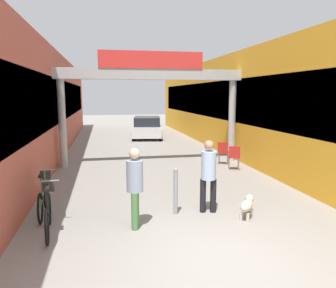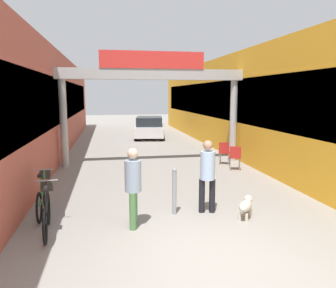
{
  "view_description": "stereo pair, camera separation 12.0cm",
  "coord_description": "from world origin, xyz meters",
  "px_view_note": "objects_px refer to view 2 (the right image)",
  "views": [
    {
      "loc": [
        -1.81,
        -4.86,
        2.73
      ],
      "look_at": [
        0.0,
        4.4,
        1.3
      ],
      "focal_mm": 35.0,
      "sensor_mm": 36.0,
      "label": 1
    },
    {
      "loc": [
        -1.69,
        -4.88,
        2.73
      ],
      "look_at": [
        0.0,
        4.4,
        1.3
      ],
      "focal_mm": 35.0,
      "sensor_mm": 36.0,
      "label": 2
    }
  ],
  "objects_px": {
    "pedestrian_companion": "(133,183)",
    "bicycle_green_second": "(43,195)",
    "dog_on_leash": "(246,205)",
    "bollard_post_metal": "(174,191)",
    "bicycle_black_nearest": "(47,210)",
    "pedestrian_with_dog": "(207,172)",
    "parked_car_white": "(149,128)",
    "cafe_chair_red_nearer": "(235,156)",
    "cafe_chair_red_farther": "(224,151)"
  },
  "relations": [
    {
      "from": "pedestrian_companion",
      "to": "cafe_chair_red_farther",
      "type": "distance_m",
      "value": 6.83
    },
    {
      "from": "pedestrian_companion",
      "to": "bollard_post_metal",
      "type": "height_order",
      "value": "pedestrian_companion"
    },
    {
      "from": "pedestrian_companion",
      "to": "bicycle_green_second",
      "type": "bearing_deg",
      "value": 148.81
    },
    {
      "from": "bicycle_green_second",
      "to": "cafe_chair_red_nearer",
      "type": "distance_m",
      "value": 6.88
    },
    {
      "from": "bicycle_black_nearest",
      "to": "parked_car_white",
      "type": "bearing_deg",
      "value": 74.75
    },
    {
      "from": "pedestrian_companion",
      "to": "cafe_chair_red_farther",
      "type": "height_order",
      "value": "pedestrian_companion"
    },
    {
      "from": "bicycle_black_nearest",
      "to": "pedestrian_companion",
      "type": "bearing_deg",
      "value": -4.31
    },
    {
      "from": "bollard_post_metal",
      "to": "bicycle_black_nearest",
      "type": "bearing_deg",
      "value": -170.16
    },
    {
      "from": "dog_on_leash",
      "to": "bicycle_green_second",
      "type": "relative_size",
      "value": 0.38
    },
    {
      "from": "pedestrian_with_dog",
      "to": "parked_car_white",
      "type": "distance_m",
      "value": 13.64
    },
    {
      "from": "pedestrian_companion",
      "to": "bollard_post_metal",
      "type": "xyz_separation_m",
      "value": [
        0.98,
        0.6,
        -0.4
      ]
    },
    {
      "from": "bicycle_green_second",
      "to": "parked_car_white",
      "type": "bearing_deg",
      "value": 72.48
    },
    {
      "from": "cafe_chair_red_nearer",
      "to": "pedestrian_with_dog",
      "type": "bearing_deg",
      "value": -119.87
    },
    {
      "from": "dog_on_leash",
      "to": "bollard_post_metal",
      "type": "height_order",
      "value": "bollard_post_metal"
    },
    {
      "from": "dog_on_leash",
      "to": "bicycle_black_nearest",
      "type": "distance_m",
      "value": 4.23
    },
    {
      "from": "pedestrian_with_dog",
      "to": "dog_on_leash",
      "type": "xyz_separation_m",
      "value": [
        0.75,
        -0.51,
        -0.68
      ]
    },
    {
      "from": "dog_on_leash",
      "to": "cafe_chair_red_nearer",
      "type": "bearing_deg",
      "value": 71.12
    },
    {
      "from": "pedestrian_companion",
      "to": "bollard_post_metal",
      "type": "distance_m",
      "value": 1.22
    },
    {
      "from": "pedestrian_companion",
      "to": "bicycle_green_second",
      "type": "distance_m",
      "value": 2.39
    },
    {
      "from": "bicycle_black_nearest",
      "to": "cafe_chair_red_farther",
      "type": "relative_size",
      "value": 1.89
    },
    {
      "from": "cafe_chair_red_nearer",
      "to": "cafe_chair_red_farther",
      "type": "relative_size",
      "value": 1.0
    },
    {
      "from": "pedestrian_companion",
      "to": "bicycle_black_nearest",
      "type": "bearing_deg",
      "value": 175.69
    },
    {
      "from": "dog_on_leash",
      "to": "bollard_post_metal",
      "type": "distance_m",
      "value": 1.63
    },
    {
      "from": "pedestrian_with_dog",
      "to": "cafe_chair_red_nearer",
      "type": "distance_m",
      "value": 4.59
    },
    {
      "from": "pedestrian_with_dog",
      "to": "cafe_chair_red_nearer",
      "type": "xyz_separation_m",
      "value": [
        2.27,
        3.96,
        -0.43
      ]
    },
    {
      "from": "bollard_post_metal",
      "to": "parked_car_white",
      "type": "bearing_deg",
      "value": 85.26
    },
    {
      "from": "dog_on_leash",
      "to": "bicycle_green_second",
      "type": "distance_m",
      "value": 4.64
    },
    {
      "from": "cafe_chair_red_nearer",
      "to": "dog_on_leash",
      "type": "bearing_deg",
      "value": -108.88
    },
    {
      "from": "pedestrian_companion",
      "to": "dog_on_leash",
      "type": "relative_size",
      "value": 2.61
    },
    {
      "from": "dog_on_leash",
      "to": "bicycle_black_nearest",
      "type": "xyz_separation_m",
      "value": [
        -4.23,
        0.06,
        0.15
      ]
    },
    {
      "from": "pedestrian_with_dog",
      "to": "parked_car_white",
      "type": "relative_size",
      "value": 0.4
    },
    {
      "from": "pedestrian_companion",
      "to": "bicycle_green_second",
      "type": "xyz_separation_m",
      "value": [
        -1.99,
        1.21,
        -0.52
      ]
    },
    {
      "from": "bicycle_black_nearest",
      "to": "cafe_chair_red_nearer",
      "type": "xyz_separation_m",
      "value": [
        5.75,
        4.4,
        0.1
      ]
    },
    {
      "from": "cafe_chair_red_farther",
      "to": "pedestrian_with_dog",
      "type": "bearing_deg",
      "value": -114.15
    },
    {
      "from": "dog_on_leash",
      "to": "cafe_chair_red_nearer",
      "type": "distance_m",
      "value": 4.73
    },
    {
      "from": "pedestrian_companion",
      "to": "bicycle_green_second",
      "type": "height_order",
      "value": "pedestrian_companion"
    },
    {
      "from": "cafe_chair_red_farther",
      "to": "parked_car_white",
      "type": "bearing_deg",
      "value": 102.17
    },
    {
      "from": "bicycle_green_second",
      "to": "parked_car_white",
      "type": "relative_size",
      "value": 0.4
    },
    {
      "from": "pedestrian_companion",
      "to": "cafe_chair_red_nearer",
      "type": "distance_m",
      "value": 6.08
    },
    {
      "from": "pedestrian_with_dog",
      "to": "bollard_post_metal",
      "type": "bearing_deg",
      "value": 178.04
    },
    {
      "from": "pedestrian_with_dog",
      "to": "bicycle_green_second",
      "type": "height_order",
      "value": "pedestrian_with_dog"
    },
    {
      "from": "pedestrian_companion",
      "to": "dog_on_leash",
      "type": "distance_m",
      "value": 2.59
    },
    {
      "from": "bicycle_black_nearest",
      "to": "bicycle_green_second",
      "type": "height_order",
      "value": "same"
    },
    {
      "from": "bicycle_green_second",
      "to": "cafe_chair_red_nearer",
      "type": "relative_size",
      "value": 1.9
    },
    {
      "from": "cafe_chair_red_farther",
      "to": "parked_car_white",
      "type": "relative_size",
      "value": 0.21
    },
    {
      "from": "parked_car_white",
      "to": "cafe_chair_red_nearer",
      "type": "bearing_deg",
      "value": -78.79
    },
    {
      "from": "bicycle_black_nearest",
      "to": "cafe_chair_red_farther",
      "type": "xyz_separation_m",
      "value": [
        5.71,
        5.41,
        0.1
      ]
    },
    {
      "from": "bicycle_green_second",
      "to": "cafe_chair_red_farther",
      "type": "height_order",
      "value": "bicycle_green_second"
    },
    {
      "from": "pedestrian_companion",
      "to": "cafe_chair_red_nearer",
      "type": "height_order",
      "value": "pedestrian_companion"
    },
    {
      "from": "pedestrian_companion",
      "to": "cafe_chair_red_nearer",
      "type": "xyz_separation_m",
      "value": [
        4.03,
        4.53,
        -0.41
      ]
    }
  ]
}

